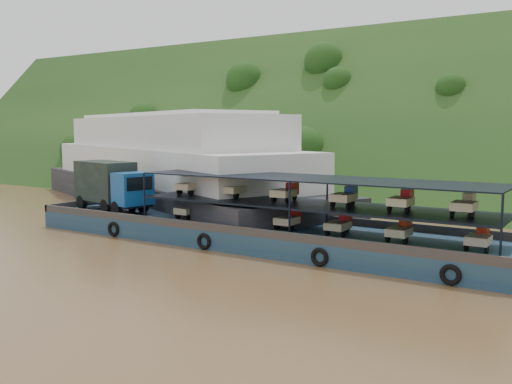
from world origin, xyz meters
The scene contains 4 objects.
ground centered at (0.00, 0.00, 0.00)m, with size 160.00×160.00×0.00m, color brown.
hillside centered at (0.00, 36.00, 0.00)m, with size 140.00×28.00×28.00m, color #173212.
cargo_barge centered at (-2.19, 1.37, 1.25)m, with size 35.00×7.18×4.98m.
passenger_ferry centered at (-18.19, 12.08, 3.88)m, with size 44.96×27.86×8.96m.
Camera 1 is at (19.08, -29.66, 7.57)m, focal length 40.00 mm.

